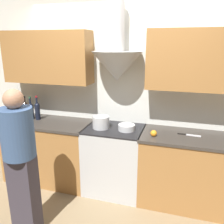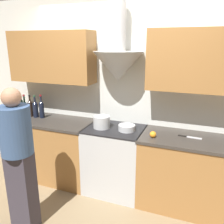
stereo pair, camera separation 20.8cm
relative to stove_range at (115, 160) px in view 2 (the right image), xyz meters
name	(u,v)px [view 2 (the right image)]	position (x,y,z in m)	size (l,w,h in m)	color
ground_plane	(105,204)	(0.00, -0.35, -0.46)	(12.00, 12.00, 0.00)	#847051
wall_back	(122,83)	(0.00, 0.26, 1.02)	(8.40, 0.64, 2.60)	silver
counter_left	(52,148)	(-1.00, 0.00, 0.00)	(1.28, 0.62, 0.92)	#9E6B38
counter_right	(192,174)	(1.00, 0.00, 0.00)	(1.28, 0.62, 0.92)	#9E6B38
stove_range	(115,160)	(0.00, 0.00, 0.00)	(0.76, 0.60, 0.92)	#B7BABC
wine_bottle_0	(21,106)	(-1.55, 0.04, 0.60)	(0.07, 0.07, 0.34)	black
wine_bottle_1	(25,108)	(-1.46, 0.03, 0.58)	(0.07, 0.07, 0.33)	black
wine_bottle_2	(30,107)	(-1.37, 0.04, 0.59)	(0.07, 0.07, 0.33)	black
wine_bottle_3	(35,109)	(-1.28, 0.03, 0.59)	(0.08, 0.08, 0.33)	black
wine_bottle_4	(42,109)	(-1.17, 0.04, 0.59)	(0.07, 0.07, 0.35)	black
stock_pot	(102,122)	(-0.17, -0.04, 0.53)	(0.22, 0.22, 0.16)	#B7BABC
mixing_bowl	(127,128)	(0.17, -0.02, 0.49)	(0.22, 0.22, 0.07)	#B7BABC
orange_fruit	(153,134)	(0.53, -0.13, 0.49)	(0.08, 0.08, 0.08)	orange
chefs_knife	(190,137)	(0.94, 0.03, 0.46)	(0.27, 0.05, 0.01)	silver
person_foreground_left	(18,155)	(-0.69, -1.01, 0.41)	(0.32, 0.32, 1.58)	#38333D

